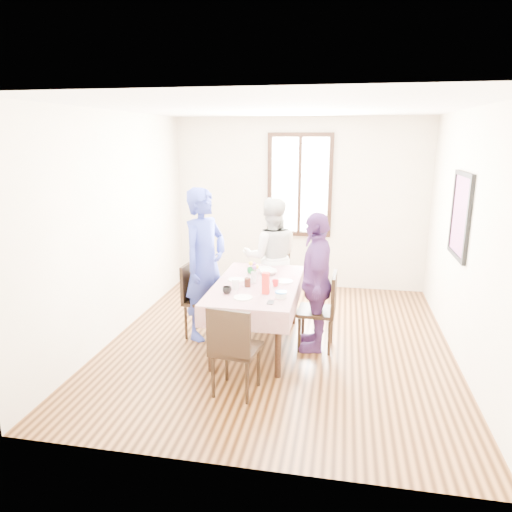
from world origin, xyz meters
name	(u,v)px	position (x,y,z in m)	size (l,w,h in m)	color
ground	(279,341)	(0.00, 0.00, 0.00)	(4.50, 4.50, 0.00)	black
back_wall	(299,204)	(0.00, 2.25, 1.35)	(4.00, 4.00, 0.00)	beige
right_wall	(467,239)	(2.00, 0.00, 1.35)	(4.50, 4.50, 0.00)	beige
window_frame	(300,185)	(0.00, 2.23, 1.65)	(1.02, 0.06, 1.62)	black
window_pane	(300,185)	(0.00, 2.24, 1.65)	(0.90, 0.02, 1.50)	white
art_poster	(461,215)	(1.98, 0.30, 1.55)	(0.04, 0.76, 0.96)	red
dining_table	(257,315)	(-0.25, -0.13, 0.38)	(0.83, 1.56, 0.75)	black
tablecloth	(257,284)	(-0.25, -0.13, 0.76)	(0.95, 1.68, 0.01)	#4F000E
chair_left	(204,300)	(-0.94, 0.01, 0.46)	(0.42, 0.42, 0.91)	black
chair_right	(316,311)	(0.44, -0.08, 0.46)	(0.42, 0.42, 0.91)	black
chair_far	(271,281)	(-0.25, 0.94, 0.46)	(0.42, 0.42, 0.91)	black
chair_near	(236,348)	(-0.25, -1.21, 0.46)	(0.42, 0.42, 0.91)	black
person_left	(204,264)	(-0.92, 0.01, 0.92)	(0.67, 0.44, 1.83)	#2B3796
person_far	(271,257)	(-0.25, 0.92, 0.81)	(0.79, 0.61, 1.62)	beige
person_right	(316,282)	(0.42, -0.08, 0.80)	(0.94, 0.39, 1.60)	#502965
mug_black	(227,290)	(-0.50, -0.54, 0.80)	(0.10, 0.10, 0.08)	black
mug_flag	(275,283)	(-0.02, -0.21, 0.80)	(0.08, 0.08, 0.08)	red
mug_green	(251,271)	(-0.39, 0.24, 0.80)	(0.09, 0.09, 0.07)	#0C7226
serving_bowl	(268,272)	(-0.18, 0.25, 0.79)	(0.21, 0.21, 0.05)	white
juice_carton	(266,283)	(-0.09, -0.46, 0.88)	(0.07, 0.07, 0.23)	red
butter_tub	(281,295)	(0.09, -0.57, 0.79)	(0.12, 0.12, 0.06)	white
jam_jar	(248,282)	(-0.33, -0.28, 0.81)	(0.07, 0.07, 0.10)	black
drinking_glass	(236,284)	(-0.44, -0.37, 0.82)	(0.08, 0.08, 0.11)	silver
smartphone	(271,302)	(0.01, -0.73, 0.77)	(0.06, 0.12, 0.01)	black
flower_vase	(254,277)	(-0.29, -0.12, 0.83)	(0.07, 0.07, 0.13)	silver
plate_left	(237,280)	(-0.50, -0.06, 0.77)	(0.20, 0.20, 0.01)	white
plate_right	(284,281)	(0.05, -0.02, 0.77)	(0.20, 0.20, 0.01)	white
plate_far	(265,268)	(-0.26, 0.49, 0.77)	(0.20, 0.20, 0.01)	white
plate_near	(243,298)	(-0.30, -0.65, 0.77)	(0.20, 0.20, 0.01)	white
butter_lid	(281,292)	(0.09, -0.57, 0.83)	(0.12, 0.12, 0.01)	blue
flower_bunch	(254,268)	(-0.29, -0.12, 0.95)	(0.09, 0.09, 0.10)	yellow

